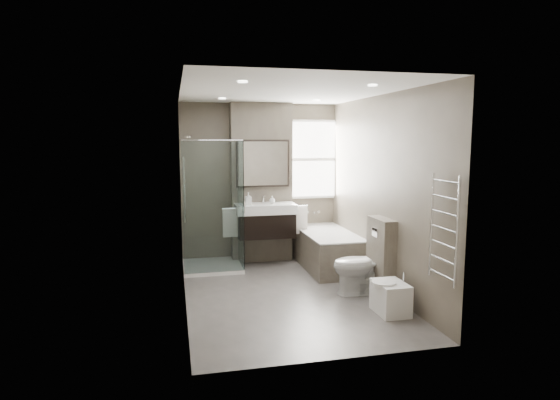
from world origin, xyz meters
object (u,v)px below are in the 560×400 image
object	(u,v)px
toilet	(362,265)
bidet	(390,297)
vanity	(265,220)
bathtub	(327,248)

from	to	relation	value
toilet	bidet	xyz separation A→B (m)	(0.04, -0.73, -0.19)
vanity	toilet	distance (m)	1.93
bidet	bathtub	bearing A→B (deg)	92.52
bathtub	bidet	world-z (taller)	bathtub
bathtub	bidet	distance (m)	2.04
bathtub	toilet	bearing A→B (deg)	-88.02
vanity	toilet	world-z (taller)	vanity
bathtub	toilet	size ratio (longest dim) A/B	2.07
vanity	bathtub	distance (m)	1.07
vanity	toilet	size ratio (longest dim) A/B	1.23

